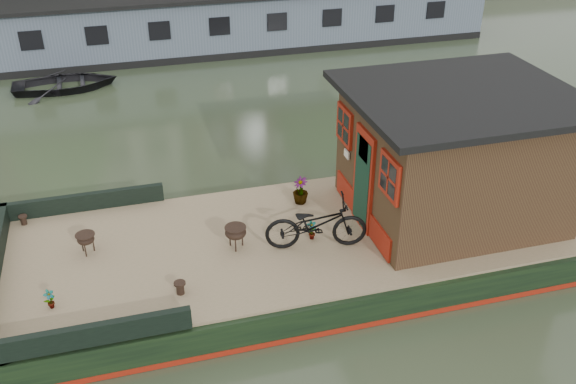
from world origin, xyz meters
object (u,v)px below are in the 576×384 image
object	(u,v)px
cabin	(455,154)
bicycle	(316,224)
brazier_front	(236,237)
brazier_rear	(87,243)
dinghy	(65,79)
potted_plant_a	(312,230)

from	to	relation	value
cabin	bicycle	bearing A→B (deg)	-170.88
cabin	brazier_front	xyz separation A→B (m)	(-4.14, -0.11, -1.01)
cabin	brazier_rear	world-z (taller)	cabin
cabin	brazier_rear	distance (m)	6.75
cabin	bicycle	distance (m)	2.92
dinghy	brazier_rear	bearing A→B (deg)	-178.08
dinghy	potted_plant_a	bearing A→B (deg)	-159.05
bicycle	brazier_rear	size ratio (longest dim) A/B	4.66
bicycle	cabin	bearing A→B (deg)	-70.54
potted_plant_a	dinghy	bearing A→B (deg)	112.65
bicycle	brazier_front	distance (m)	1.42
brazier_rear	brazier_front	bearing A→B (deg)	-12.19
bicycle	dinghy	world-z (taller)	bicycle
bicycle	brazier_rear	xyz separation A→B (m)	(-3.87, 0.88, -0.28)
brazier_front	dinghy	bearing A→B (deg)	106.41
bicycle	dinghy	bearing A→B (deg)	32.54
bicycle	brazier_front	world-z (taller)	bicycle
bicycle	potted_plant_a	bearing A→B (deg)	10.42
brazier_front	dinghy	world-z (taller)	brazier_front
bicycle	brazier_rear	distance (m)	3.98
potted_plant_a	brazier_front	distance (m)	1.36
bicycle	potted_plant_a	world-z (taller)	bicycle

